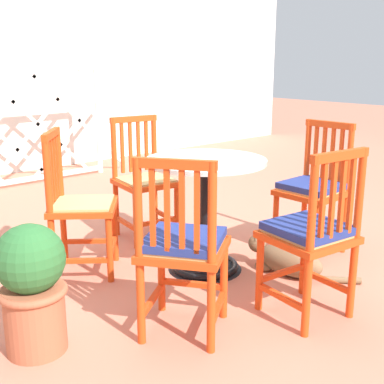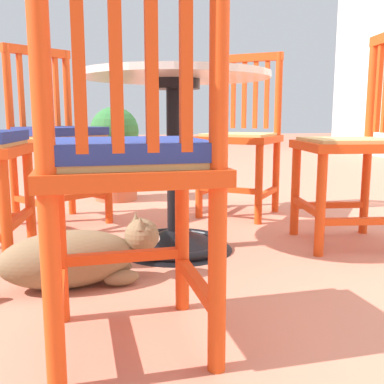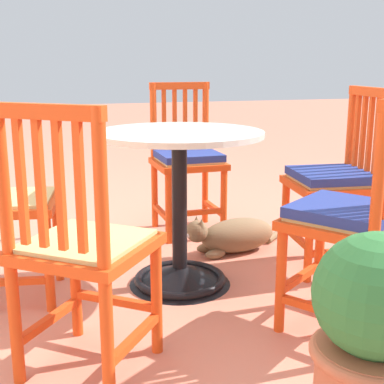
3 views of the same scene
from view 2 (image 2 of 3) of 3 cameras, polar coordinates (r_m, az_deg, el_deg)
The scene contains 8 objects.
ground_plane at distance 1.96m, azimuth -0.08°, elevation -7.01°, with size 24.00×24.00×0.00m, color #C6755B.
cafe_table at distance 1.88m, azimuth -2.10°, elevation 1.14°, with size 0.76×0.76×0.73m.
orange_chair_facing_out at distance 1.05m, azimuth -8.05°, elevation 3.36°, with size 0.41×0.41×0.91m.
orange_chair_tucked_in at distance 2.08m, azimuth 19.75°, elevation 5.53°, with size 0.46×0.46×0.91m.
orange_chair_near_fence at distance 2.59m, azimuth 6.19°, elevation 6.71°, with size 0.56×0.56×0.91m.
orange_chair_by_planter at distance 2.44m, azimuth -16.61°, elevation 6.52°, with size 0.56×0.56×0.91m.
tabby_cat at distance 1.56m, azimuth -13.95°, elevation -8.04°, with size 0.36×0.70×0.23m.
terracotta_planter at distance 3.07m, azimuth -9.64°, elevation 5.09°, with size 0.32×0.32×0.62m.
Camera 2 is at (1.83, -0.42, 0.56)m, focal length 42.42 mm.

